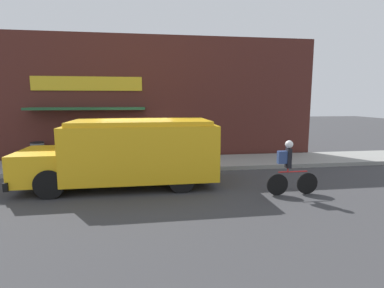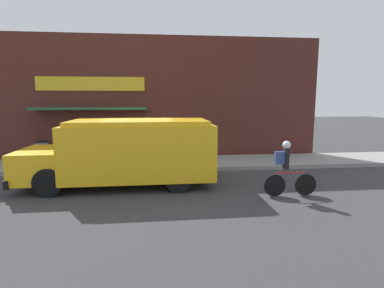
# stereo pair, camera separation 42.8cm
# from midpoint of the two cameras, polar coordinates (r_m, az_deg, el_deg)

# --- Properties ---
(ground_plane) EXTENTS (70.00, 70.00, 0.00)m
(ground_plane) POSITION_cam_midpoint_polar(r_m,az_deg,el_deg) (11.36, -9.12, -5.51)
(ground_plane) COLOR #38383A
(sidewalk) EXTENTS (28.00, 2.47, 0.16)m
(sidewalk) POSITION_cam_midpoint_polar(r_m,az_deg,el_deg) (12.55, -8.84, -3.80)
(sidewalk) COLOR gray
(sidewalk) RESTS_ON ground_plane
(storefront) EXTENTS (16.36, 1.03, 5.52)m
(storefront) POSITION_cam_midpoint_polar(r_m,az_deg,el_deg) (13.65, -9.12, 8.49)
(storefront) COLOR #4C231E
(storefront) RESTS_ON ground_plane
(school_bus) EXTENTS (5.97, 2.77, 2.09)m
(school_bus) POSITION_cam_midpoint_polar(r_m,az_deg,el_deg) (9.70, -10.87, -1.32)
(school_bus) COLOR yellow
(school_bus) RESTS_ON ground_plane
(cyclist) EXTENTS (1.54, 0.22, 1.59)m
(cyclist) POSITION_cam_midpoint_polar(r_m,az_deg,el_deg) (8.91, 18.93, -4.46)
(cyclist) COLOR black
(cyclist) RESTS_ON ground_plane
(trash_bin) EXTENTS (0.54, 0.54, 0.82)m
(trash_bin) POSITION_cam_midpoint_polar(r_m,az_deg,el_deg) (14.09, -25.88, -1.17)
(trash_bin) COLOR slate
(trash_bin) RESTS_ON sidewalk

